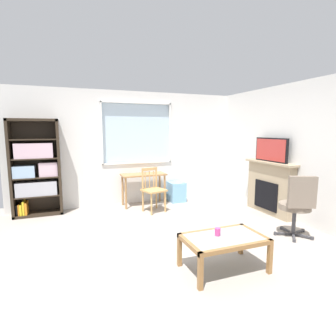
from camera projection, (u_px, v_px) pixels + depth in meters
The scene contains 12 objects.
ground at pixel (163, 239), 4.18m from camera, with size 6.07×5.55×0.02m, color #9E9389.
wall_back_with_window at pixel (127, 151), 6.10m from camera, with size 5.07×0.15×2.52m.
wall_right at pixel (296, 153), 4.93m from camera, with size 0.12×4.75×2.52m, color silver.
bookshelf at pixel (35, 170), 5.25m from camera, with size 0.90×0.38×1.88m.
desk_under_window at pixel (144, 179), 5.96m from camera, with size 0.98×0.44×0.71m.
wooden_chair at pixel (153, 189), 5.52m from camera, with size 0.51×0.50×0.90m.
plastic_drawer_unit at pixel (176, 192), 6.35m from camera, with size 0.35×0.40×0.46m, color #72ADDB.
fireplace at pixel (270, 188), 5.38m from camera, with size 0.26×1.24×1.05m.
tv at pixel (271, 150), 5.27m from camera, with size 0.06×0.83×0.47m.
office_chair at pixel (297, 203), 4.14m from camera, with size 0.59×0.62×1.00m.
coffee_table at pixel (224, 241), 3.21m from camera, with size 0.96×0.60×0.42m.
sippy_cup at pixel (218, 232), 3.23m from camera, with size 0.07×0.07×0.09m, color #DB3D84.
Camera 1 is at (-1.36, -3.74, 1.68)m, focal length 28.77 mm.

